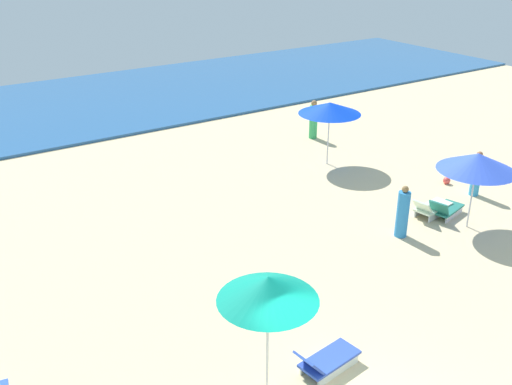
{
  "coord_description": "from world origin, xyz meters",
  "views": [
    {
      "loc": [
        -5.61,
        -5.69,
        8.36
      ],
      "look_at": [
        2.91,
        7.21,
        1.39
      ],
      "focal_mm": 41.21,
      "sensor_mm": 36.0,
      "label": 1
    }
  ],
  "objects_px": {
    "lounge_chair_1_0": "(431,208)",
    "beachgoer_2": "(403,213)",
    "umbrella_1": "(477,162)",
    "beachgoer_0": "(476,175)",
    "umbrella_2": "(268,289)",
    "beach_ball_0": "(447,180)",
    "lounge_chair_1_1": "(445,209)",
    "lounge_chair_2_0": "(326,361)",
    "umbrella_3": "(330,108)",
    "beachgoer_1": "(313,120)"
  },
  "relations": [
    {
      "from": "lounge_chair_1_0",
      "to": "beachgoer_2",
      "type": "xyz_separation_m",
      "value": [
        -1.82,
        -0.44,
        0.48
      ]
    },
    {
      "from": "umbrella_1",
      "to": "beachgoer_0",
      "type": "xyz_separation_m",
      "value": [
        2.13,
        1.42,
        -1.39
      ]
    },
    {
      "from": "umbrella_2",
      "to": "beach_ball_0",
      "type": "relative_size",
      "value": 10.37
    },
    {
      "from": "lounge_chair_1_1",
      "to": "lounge_chair_2_0",
      "type": "relative_size",
      "value": 0.94
    },
    {
      "from": "umbrella_3",
      "to": "beachgoer_1",
      "type": "xyz_separation_m",
      "value": [
        1.46,
        2.72,
        -1.44
      ]
    },
    {
      "from": "lounge_chair_1_0",
      "to": "umbrella_2",
      "type": "distance_m",
      "value": 9.75
    },
    {
      "from": "lounge_chair_1_0",
      "to": "beachgoer_1",
      "type": "xyz_separation_m",
      "value": [
        1.6,
        8.03,
        0.53
      ]
    },
    {
      "from": "beachgoer_1",
      "to": "lounge_chair_2_0",
      "type": "bearing_deg",
      "value": 37.8
    },
    {
      "from": "lounge_chair_1_1",
      "to": "beachgoer_0",
      "type": "bearing_deg",
      "value": -89.57
    },
    {
      "from": "umbrella_3",
      "to": "beachgoer_0",
      "type": "height_order",
      "value": "umbrella_3"
    },
    {
      "from": "lounge_chair_1_0",
      "to": "umbrella_1",
      "type": "bearing_deg",
      "value": -173.09
    },
    {
      "from": "umbrella_2",
      "to": "umbrella_3",
      "type": "distance_m",
      "value": 12.61
    },
    {
      "from": "umbrella_1",
      "to": "beachgoer_2",
      "type": "bearing_deg",
      "value": 161.65
    },
    {
      "from": "umbrella_1",
      "to": "lounge_chair_2_0",
      "type": "bearing_deg",
      "value": -161.48
    },
    {
      "from": "umbrella_1",
      "to": "beachgoer_1",
      "type": "bearing_deg",
      "value": 82.08
    },
    {
      "from": "umbrella_2",
      "to": "lounge_chair_2_0",
      "type": "bearing_deg",
      "value": -6.59
    },
    {
      "from": "beachgoer_0",
      "to": "beachgoer_1",
      "type": "relative_size",
      "value": 0.94
    },
    {
      "from": "umbrella_2",
      "to": "beachgoer_2",
      "type": "distance_m",
      "value": 7.84
    },
    {
      "from": "beachgoer_2",
      "to": "beach_ball_0",
      "type": "relative_size",
      "value": 6.25
    },
    {
      "from": "beachgoer_1",
      "to": "beach_ball_0",
      "type": "bearing_deg",
      "value": 82.54
    },
    {
      "from": "umbrella_2",
      "to": "beachgoer_1",
      "type": "height_order",
      "value": "umbrella_2"
    },
    {
      "from": "beach_ball_0",
      "to": "umbrella_1",
      "type": "bearing_deg",
      "value": -129.53
    },
    {
      "from": "lounge_chair_1_0",
      "to": "beach_ball_0",
      "type": "height_order",
      "value": "lounge_chair_1_0"
    },
    {
      "from": "lounge_chair_1_1",
      "to": "beachgoer_2",
      "type": "distance_m",
      "value": 2.21
    },
    {
      "from": "lounge_chair_1_1",
      "to": "beach_ball_0",
      "type": "distance_m",
      "value": 2.72
    },
    {
      "from": "lounge_chair_2_0",
      "to": "beachgoer_2",
      "type": "xyz_separation_m",
      "value": [
        5.62,
        3.31,
        0.49
      ]
    },
    {
      "from": "umbrella_2",
      "to": "umbrella_3",
      "type": "xyz_separation_m",
      "value": [
        8.93,
        8.9,
        -0.2
      ]
    },
    {
      "from": "beachgoer_0",
      "to": "beachgoer_1",
      "type": "distance_m",
      "value": 7.81
    },
    {
      "from": "umbrella_2",
      "to": "lounge_chair_2_0",
      "type": "relative_size",
      "value": 1.73
    },
    {
      "from": "lounge_chair_1_0",
      "to": "beachgoer_1",
      "type": "distance_m",
      "value": 8.2
    },
    {
      "from": "umbrella_1",
      "to": "lounge_chair_1_1",
      "type": "height_order",
      "value": "umbrella_1"
    },
    {
      "from": "lounge_chair_1_1",
      "to": "beach_ball_0",
      "type": "xyz_separation_m",
      "value": [
        2.12,
        1.7,
        -0.11
      ]
    },
    {
      "from": "lounge_chair_1_1",
      "to": "beachgoer_2",
      "type": "relative_size",
      "value": 0.9
    },
    {
      "from": "umbrella_1",
      "to": "beach_ball_0",
      "type": "bearing_deg",
      "value": 50.47
    },
    {
      "from": "umbrella_1",
      "to": "umbrella_3",
      "type": "bearing_deg",
      "value": 91.63
    },
    {
      "from": "lounge_chair_2_0",
      "to": "beach_ball_0",
      "type": "relative_size",
      "value": 5.99
    },
    {
      "from": "lounge_chair_1_1",
      "to": "umbrella_2",
      "type": "relative_size",
      "value": 0.54
    },
    {
      "from": "umbrella_1",
      "to": "beachgoer_2",
      "type": "height_order",
      "value": "umbrella_1"
    },
    {
      "from": "umbrella_2",
      "to": "umbrella_3",
      "type": "height_order",
      "value": "umbrella_2"
    },
    {
      "from": "lounge_chair_1_0",
      "to": "beachgoer_0",
      "type": "relative_size",
      "value": 1.0
    },
    {
      "from": "lounge_chair_1_1",
      "to": "beachgoer_0",
      "type": "relative_size",
      "value": 0.92
    },
    {
      "from": "beachgoer_2",
      "to": "beach_ball_0",
      "type": "distance_m",
      "value": 4.69
    },
    {
      "from": "umbrella_1",
      "to": "beachgoer_0",
      "type": "bearing_deg",
      "value": 33.63
    },
    {
      "from": "lounge_chair_1_1",
      "to": "umbrella_3",
      "type": "xyz_separation_m",
      "value": [
        -0.18,
        5.59,
        1.99
      ]
    },
    {
      "from": "lounge_chair_2_0",
      "to": "umbrella_3",
      "type": "xyz_separation_m",
      "value": [
        7.58,
        9.06,
        1.97
      ]
    },
    {
      "from": "umbrella_2",
      "to": "beachgoer_0",
      "type": "height_order",
      "value": "umbrella_2"
    },
    {
      "from": "umbrella_1",
      "to": "beachgoer_0",
      "type": "height_order",
      "value": "umbrella_1"
    },
    {
      "from": "beachgoer_0",
      "to": "beach_ball_0",
      "type": "height_order",
      "value": "beachgoer_0"
    },
    {
      "from": "lounge_chair_1_0",
      "to": "beachgoer_0",
      "type": "distance_m",
      "value": 2.51
    },
    {
      "from": "umbrella_3",
      "to": "beach_ball_0",
      "type": "relative_size",
      "value": 9.47
    }
  ]
}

